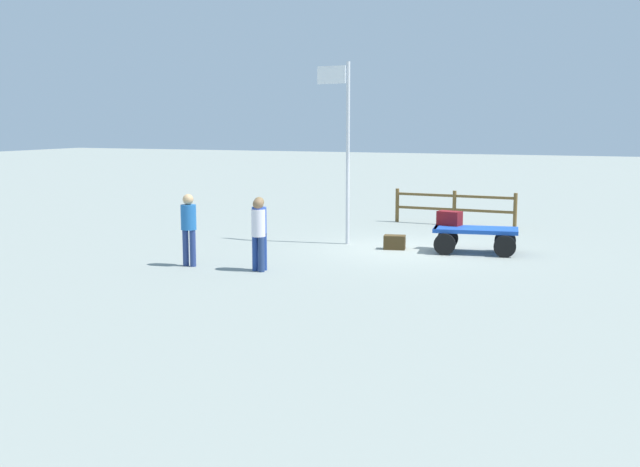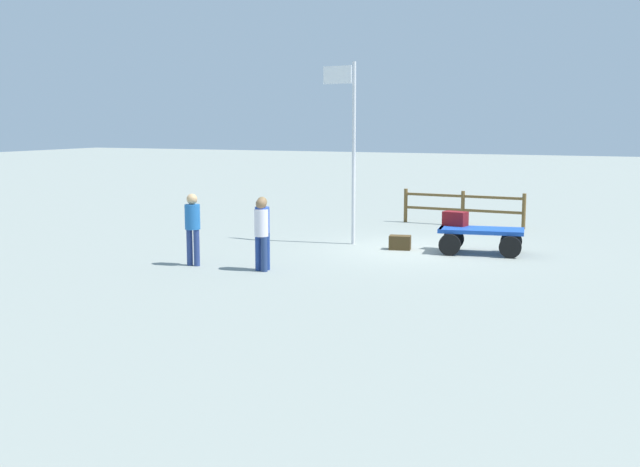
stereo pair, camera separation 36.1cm
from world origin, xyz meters
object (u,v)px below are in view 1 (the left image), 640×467
worker_trailing (258,230)px  flagpole (345,138)px  worker_lead (259,228)px  worker_supervisor (189,223)px  suitcase_navy (395,242)px  luggage_cart (475,235)px  suitcase_tan (450,218)px

worker_trailing → flagpole: 4.89m
worker_lead → worker_supervisor: (1.75, 0.15, 0.03)m
suitcase_navy → worker_supervisor: bearing=48.3°
flagpole → worker_lead: bearing=84.9°
worker_supervisor → suitcase_navy: bearing=-131.7°
luggage_cart → suitcase_navy: luggage_cart is taller
suitcase_navy → worker_lead: 4.53m
worker_trailing → suitcase_tan: bearing=-125.6°
suitcase_navy → worker_trailing: size_ratio=0.38×
worker_supervisor → luggage_cart: bearing=-142.9°
suitcase_tan → worker_lead: size_ratio=0.39×
suitcase_tan → flagpole: bearing=2.2°
luggage_cart → worker_trailing: (4.00, 4.31, 0.48)m
suitcase_tan → worker_lead: (3.30, 4.49, 0.14)m
suitcase_tan → worker_trailing: worker_trailing is taller
suitcase_tan → suitcase_navy: 1.57m
worker_trailing → flagpole: flagpole is taller
suitcase_tan → flagpole: 3.56m
luggage_cart → flagpole: (3.63, -0.16, 2.42)m
suitcase_tan → suitcase_navy: suitcase_tan is taller
suitcase_tan → suitcase_navy: size_ratio=1.06×
worker_lead → worker_trailing: (-0.02, 0.09, -0.03)m
worker_lead → worker_trailing: size_ratio=1.02×
luggage_cart → worker_trailing: size_ratio=1.36×
worker_trailing → worker_lead: bearing=-75.7°
worker_lead → flagpole: flagpole is taller
suitcase_navy → flagpole: (1.56, -0.37, 2.71)m
suitcase_tan → worker_supervisor: 6.86m
suitcase_navy → worker_lead: worker_lead is taller
luggage_cart → worker_lead: (4.02, 4.22, 0.51)m
worker_lead → worker_supervisor: worker_supervisor is taller
luggage_cart → suitcase_navy: 2.10m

